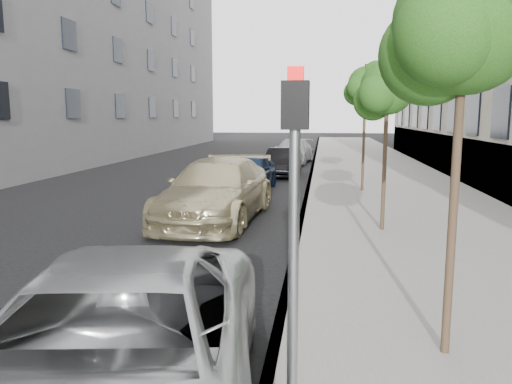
% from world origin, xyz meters
% --- Properties ---
extents(sidewalk, '(6.40, 72.00, 0.14)m').
position_xyz_m(sidewalk, '(4.30, 24.00, 0.07)').
color(sidewalk, gray).
rests_on(sidewalk, ground).
extents(curb, '(0.15, 72.00, 0.14)m').
position_xyz_m(curb, '(1.18, 24.00, 0.07)').
color(curb, '#9E9B93').
rests_on(curb, ground).
extents(tree_near, '(1.84, 1.64, 4.68)m').
position_xyz_m(tree_near, '(3.23, 1.50, 3.91)').
color(tree_near, '#38281C').
rests_on(tree_near, sidewalk).
extents(tree_mid, '(1.65, 1.45, 4.24)m').
position_xyz_m(tree_mid, '(3.23, 8.00, 3.57)').
color(tree_mid, '#38281C').
rests_on(tree_mid, sidewalk).
extents(tree_far, '(1.62, 1.42, 4.71)m').
position_xyz_m(tree_far, '(3.23, 14.50, 4.04)').
color(tree_far, '#38281C').
rests_on(tree_far, sidewalk).
extents(signal_pole, '(0.24, 0.18, 3.20)m').
position_xyz_m(signal_pole, '(1.47, 0.11, 2.14)').
color(signal_pole, '#939699').
rests_on(signal_pole, sidewalk).
extents(minivan, '(3.46, 6.01, 1.58)m').
position_xyz_m(minivan, '(-0.10, -0.40, 0.79)').
color(minivan, '#A7A9AC').
rests_on(minivan, ground).
extents(suv, '(2.80, 6.03, 1.70)m').
position_xyz_m(suv, '(-1.19, 9.11, 0.85)').
color(suv, tan).
rests_on(suv, ground).
extents(sedan_blue, '(1.89, 4.33, 1.45)m').
position_xyz_m(sedan_blue, '(-1.10, 14.78, 0.73)').
color(sedan_blue, '#111F38').
rests_on(sedan_blue, ground).
extents(sedan_black, '(1.76, 4.22, 1.36)m').
position_xyz_m(sedan_black, '(-0.19, 19.57, 0.68)').
color(sedan_black, black).
rests_on(sedan_black, ground).
extents(sedan_rear, '(2.60, 5.24, 1.46)m').
position_xyz_m(sedan_rear, '(-0.10, 26.19, 0.73)').
color(sedan_rear, '#979A9E').
rests_on(sedan_rear, ground).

